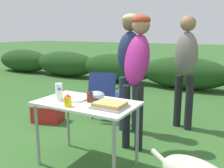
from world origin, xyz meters
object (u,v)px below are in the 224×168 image
Objects in this scene: mustard_bottle at (68,101)px; cooler_box at (48,112)px; folding_table at (87,109)px; standing_person_in_navy_coat at (130,60)px; food_tray at (110,105)px; plate_stack at (75,99)px; bbq_sauce_bottle at (90,96)px; mixing_bowl at (96,95)px; standing_person_in_red_jacket at (137,63)px; standing_person_in_dark_puffer at (186,62)px; paper_cup_stack at (59,91)px; mayo_bottle at (59,94)px; camp_chair_green_behind_table at (105,92)px.

cooler_box is (-1.31, 1.06, -0.63)m from mustard_bottle.
folding_table is 0.63× the size of standing_person_in_navy_coat.
food_tray reaches higher than folding_table.
bbq_sauce_bottle reaches higher than plate_stack.
mixing_bowl reaches higher than food_tray.
standing_person_in_dark_puffer is at bearing 62.61° from standing_person_in_red_jacket.
mustard_bottle is (-0.09, -0.39, 0.02)m from mixing_bowl.
standing_person_in_navy_coat reaches higher than mixing_bowl.
paper_cup_stack is 0.10× the size of standing_person_in_dark_puffer.
standing_person_in_red_jacket reaches higher than bbq_sauce_bottle.
folding_table is 0.21m from mixing_bowl.
plate_stack is 1.63× the size of mayo_bottle.
mustard_bottle reaches higher than folding_table.
bbq_sauce_bottle is at bearing 134.08° from cooler_box.
standing_person_in_dark_puffer is 2.38m from cooler_box.
food_tray is at bearing -9.69° from folding_table.
mixing_bowl is at bearing 138.44° from cooler_box.
food_tray is 0.19× the size of standing_person_in_navy_coat.
plate_stack is at bearing 129.91° from cooler_box.
plate_stack is 0.20m from bbq_sauce_bottle.
bbq_sauce_bottle reaches higher than cooler_box.
standing_person_in_red_jacket is 2.05× the size of camp_chair_green_behind_table.
plate_stack is 1.44× the size of paper_cup_stack.
standing_person_in_red_jacket is (0.61, 0.78, 0.28)m from paper_cup_stack.
standing_person_in_navy_coat reaches higher than camp_chair_green_behind_table.
mixing_bowl reaches higher than plate_stack.
cooler_box is at bearing 146.05° from plate_stack.
folding_table is 1.83m from standing_person_in_dark_puffer.
folding_table is 0.35m from food_tray.
cooler_box is (-1.36, -0.31, -0.92)m from standing_person_in_navy_coat.
camp_chair_green_behind_table is 1.01m from cooler_box.
standing_person_in_navy_coat reaches higher than folding_table.
paper_cup_stack is 0.33× the size of cooler_box.
standing_person_in_red_jacket reaches higher than mixing_bowl.
mayo_bottle is at bearing -115.85° from standing_person_in_navy_coat.
camp_chair_green_behind_table is (-0.60, 0.29, -0.62)m from standing_person_in_navy_coat.
mixing_bowl is at bearing -101.59° from standing_person_in_navy_coat.
cooler_box is (-1.65, 0.10, -0.94)m from standing_person_in_red_jacket.
plate_stack is (-0.48, 0.06, -0.02)m from food_tray.
standing_person_in_navy_coat is at bearing 106.07° from food_tray.
standing_person_in_navy_coat reaches higher than food_tray.
mixing_bowl is at bearing 94.20° from bbq_sauce_bottle.
plate_stack is at bearing -175.25° from bbq_sauce_bottle.
mixing_bowl is 1.45m from camp_chair_green_behind_table.
mixing_bowl is 0.14m from bbq_sauce_bottle.
folding_table is at bearing -143.34° from bbq_sauce_bottle.
mayo_bottle is 0.09× the size of standing_person_in_dark_puffer.
folding_table is at bearing 170.31° from food_tray.
food_tray reaches higher than cooler_box.
standing_person_in_dark_puffer is at bearing 59.30° from paper_cup_stack.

